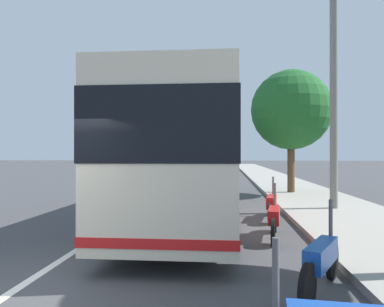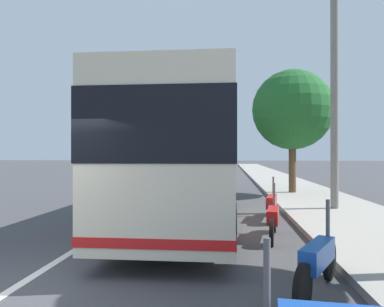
# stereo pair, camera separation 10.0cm
# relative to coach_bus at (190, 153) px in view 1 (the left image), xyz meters

# --- Properties ---
(ground_plane) EXTENTS (220.00, 220.00, 0.00)m
(ground_plane) POSITION_rel_coach_bus_xyz_m (-6.06, 1.97, -2.00)
(ground_plane) COLOR #424244
(sidewalk_curb) EXTENTS (110.00, 3.60, 0.14)m
(sidewalk_curb) POSITION_rel_coach_bus_xyz_m (3.94, -4.76, -1.93)
(sidewalk_curb) COLOR #9E998E
(sidewalk_curb) RESTS_ON ground
(lane_divider_line) EXTENTS (110.00, 0.16, 0.01)m
(lane_divider_line) POSITION_rel_coach_bus_xyz_m (3.94, 1.97, -2.00)
(lane_divider_line) COLOR silver
(lane_divider_line) RESTS_ON ground
(coach_bus) EXTENTS (10.83, 2.60, 3.53)m
(coach_bus) POSITION_rel_coach_bus_xyz_m (0.00, 0.00, 0.00)
(coach_bus) COLOR beige
(coach_bus) RESTS_ON ground
(motorcycle_by_tree) EXTENTS (1.90, 1.02, 1.26)m
(motorcycle_by_tree) POSITION_rel_coach_bus_xyz_m (-5.59, -2.38, -1.54)
(motorcycle_by_tree) COLOR black
(motorcycle_by_tree) RESTS_ON ground
(motorcycle_far_end) EXTENTS (2.01, 0.41, 1.24)m
(motorcycle_far_end) POSITION_rel_coach_bus_xyz_m (-2.20, -2.18, -1.55)
(motorcycle_far_end) COLOR black
(motorcycle_far_end) RESTS_ON ground
(motorcycle_nearest_curb) EXTENTS (2.16, 0.50, 1.24)m
(motorcycle_nearest_curb) POSITION_rel_coach_bus_xyz_m (0.31, -2.44, -1.54)
(motorcycle_nearest_curb) COLOR black
(motorcycle_nearest_curb) RESTS_ON ground
(car_oncoming) EXTENTS (4.64, 2.02, 1.43)m
(car_oncoming) POSITION_rel_coach_bus_xyz_m (18.31, 0.06, -1.33)
(car_oncoming) COLOR silver
(car_oncoming) RESTS_ON ground
(car_behind_bus) EXTENTS (4.29, 2.04, 1.54)m
(car_behind_bus) POSITION_rel_coach_bus_xyz_m (26.71, 0.43, -1.27)
(car_behind_bus) COLOR gold
(car_behind_bus) RESTS_ON ground
(roadside_tree_mid_block) EXTENTS (3.83, 3.83, 6.01)m
(roadside_tree_mid_block) POSITION_rel_coach_bus_xyz_m (7.07, -4.21, 2.08)
(roadside_tree_mid_block) COLOR brown
(roadside_tree_mid_block) RESTS_ON ground
(utility_pole) EXTENTS (0.26, 0.26, 8.75)m
(utility_pole) POSITION_rel_coach_bus_xyz_m (1.88, -4.71, 2.37)
(utility_pole) COLOR slate
(utility_pole) RESTS_ON ground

